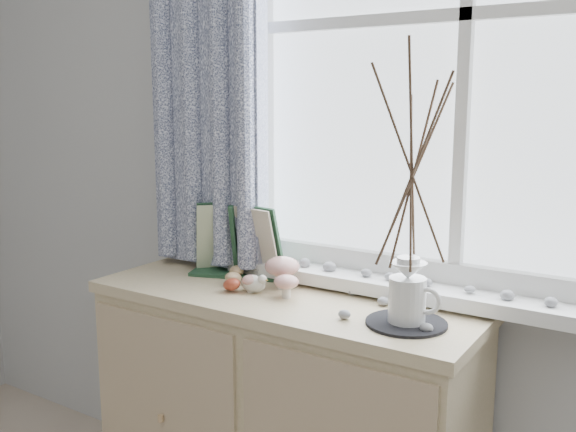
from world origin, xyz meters
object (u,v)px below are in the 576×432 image
object	(u,v)px
toadstool_cluster	(280,272)
botanical_book	(231,240)
sideboard	(282,425)
twig_pitcher	(412,164)

from	to	relation	value
toadstool_cluster	botanical_book	bearing A→B (deg)	169.69
sideboard	twig_pitcher	size ratio (longest dim) A/B	1.65
sideboard	toadstool_cluster	world-z (taller)	toadstool_cluster
twig_pitcher	botanical_book	bearing A→B (deg)	155.18
sideboard	toadstool_cluster	distance (m)	0.48
sideboard	botanical_book	world-z (taller)	botanical_book
botanical_book	twig_pitcher	size ratio (longest dim) A/B	0.49
sideboard	toadstool_cluster	bearing A→B (deg)	135.58
botanical_book	toadstool_cluster	distance (m)	0.23
sideboard	botanical_book	xyz separation A→B (m)	(-0.24, 0.06, 0.55)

